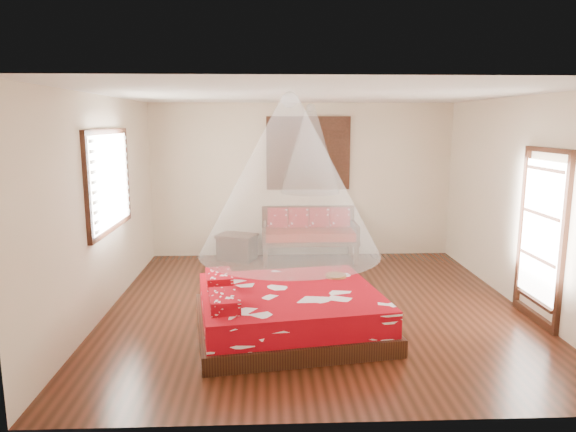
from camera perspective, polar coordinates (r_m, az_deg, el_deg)
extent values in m
cube|color=black|center=(7.08, 3.01, -10.01)|extent=(5.50, 5.50, 0.02)
cube|color=white|center=(6.65, 3.25, 13.42)|extent=(5.50, 5.50, 0.02)
cube|color=beige|center=(7.02, -19.92, 1.11)|extent=(0.02, 5.50, 2.80)
cube|color=beige|center=(7.50, 24.61, 1.35)|extent=(0.02, 5.50, 2.80)
cube|color=beige|center=(9.45, 1.54, 3.97)|extent=(5.50, 0.02, 2.80)
cube|color=beige|center=(4.04, 6.83, -4.86)|extent=(5.50, 0.02, 2.80)
cube|color=black|center=(6.25, 0.19, -11.76)|extent=(2.42, 2.25, 0.20)
cube|color=#9C0510|center=(6.16, 0.19, -9.61)|extent=(2.30, 2.13, 0.30)
cube|color=#9C0510|center=(5.60, -7.11, -9.36)|extent=(0.39, 0.60, 0.14)
cube|color=#9C0510|center=(6.38, -7.67, -6.91)|extent=(0.39, 0.60, 0.14)
cube|color=black|center=(8.88, -2.54, -4.27)|extent=(0.08, 0.08, 0.42)
cube|color=black|center=(9.01, 7.58, -4.14)|extent=(0.08, 0.08, 0.42)
cube|color=black|center=(9.50, -2.53, -3.30)|extent=(0.08, 0.08, 0.42)
cube|color=black|center=(9.62, 6.94, -3.19)|extent=(0.08, 0.08, 0.42)
cube|color=black|center=(9.18, 2.40, -2.69)|extent=(1.70, 0.76, 0.08)
cube|color=#8A0D05|center=(9.15, 2.41, -2.02)|extent=(1.64, 0.70, 0.14)
cube|color=black|center=(9.45, 2.25, -0.52)|extent=(1.70, 0.06, 0.55)
cube|color=black|center=(9.11, -2.67, -1.76)|extent=(0.06, 0.76, 0.30)
cube|color=black|center=(9.24, 7.42, -1.66)|extent=(0.06, 0.76, 0.30)
cube|color=#9C0510|center=(9.29, -1.18, -0.26)|extent=(0.36, 0.19, 0.38)
cube|color=#9C0510|center=(9.30, 1.15, -0.25)|extent=(0.36, 0.19, 0.38)
cube|color=#9C0510|center=(9.33, 3.46, -0.23)|extent=(0.36, 0.19, 0.38)
cube|color=#9C0510|center=(9.38, 5.76, -0.21)|extent=(0.36, 0.19, 0.38)
cube|color=black|center=(9.35, -5.66, -3.59)|extent=(0.75, 0.64, 0.41)
cube|color=black|center=(9.30, -5.69, -2.20)|extent=(0.80, 0.70, 0.05)
cube|color=black|center=(9.37, 2.26, 6.98)|extent=(1.52, 0.06, 1.32)
cube|color=black|center=(9.36, 2.27, 6.98)|extent=(1.35, 0.04, 1.10)
cube|color=black|center=(7.16, -19.28, 3.74)|extent=(0.08, 1.74, 1.34)
cube|color=white|center=(7.15, -18.98, 3.75)|extent=(0.04, 1.54, 1.10)
cube|color=black|center=(7.02, 26.29, -2.26)|extent=(0.08, 1.02, 2.16)
cube|color=white|center=(7.00, 26.21, -1.46)|extent=(0.03, 0.82, 1.70)
cylinder|color=brown|center=(6.65, 5.36, -6.63)|extent=(0.27, 0.27, 0.03)
cone|color=white|center=(5.82, 0.20, 4.40)|extent=(2.10, 2.10, 1.80)
cone|color=white|center=(8.90, 2.51, 7.44)|extent=(1.03, 1.03, 1.50)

